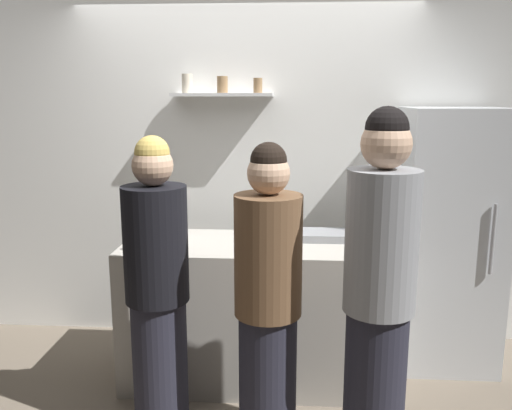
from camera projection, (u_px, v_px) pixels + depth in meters
back_wall_assembly at (247, 169)px, 4.07m from camera, size 4.80×0.32×2.60m
refrigerator at (448, 239)px, 3.67m from camera, size 0.65×0.64×1.78m
counter at (256, 311)px, 3.51m from camera, size 1.70×0.67×0.93m
baking_pan at (323, 235)px, 3.51m from camera, size 0.34×0.24×0.05m
utensil_holder at (179, 228)px, 3.53m from camera, size 0.10×0.10×0.22m
wine_bottle_pale_glass at (154, 236)px, 3.16m from camera, size 0.08×0.08×0.30m
wine_bottle_amber_glass at (275, 237)px, 3.13m from camera, size 0.07×0.07×0.30m
water_bottle_plastic at (267, 230)px, 3.33m from camera, size 0.09×0.09×0.23m
person_brown_jacket at (268, 306)px, 2.70m from camera, size 0.34×0.34×1.64m
person_blonde at (158, 293)px, 2.85m from camera, size 0.34×0.34×1.66m
person_grey_hoodie at (379, 299)px, 2.53m from camera, size 0.34×0.34×1.81m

